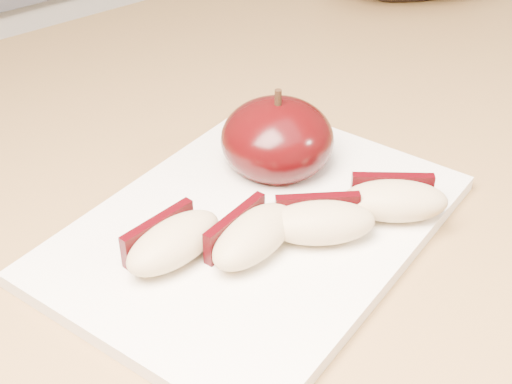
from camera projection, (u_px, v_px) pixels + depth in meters
cutting_board at (256, 228)px, 0.49m from camera, size 0.32×0.27×0.01m
apple_half at (277, 139)px, 0.53m from camera, size 0.08×0.08×0.07m
apple_wedge_a at (172, 241)px, 0.45m from camera, size 0.08×0.05×0.03m
apple_wedge_b at (252, 235)px, 0.46m from camera, size 0.08×0.05×0.03m
apple_wedge_c at (320, 221)px, 0.47m from camera, size 0.08×0.07×0.03m
apple_wedge_d at (394, 199)px, 0.49m from camera, size 0.08×0.07×0.03m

